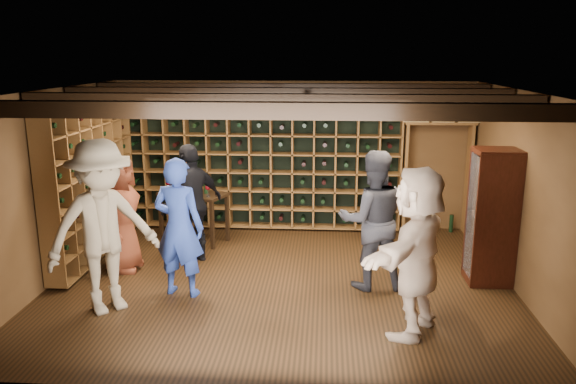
# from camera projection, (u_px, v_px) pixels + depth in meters

# --- Properties ---
(ground) EXTENTS (6.00, 6.00, 0.00)m
(ground) POSITION_uv_depth(u_px,v_px,m) (281.00, 282.00, 7.43)
(ground) COLOR black
(ground) RESTS_ON ground
(room_shell) EXTENTS (6.00, 6.00, 6.00)m
(room_shell) POSITION_uv_depth(u_px,v_px,m) (281.00, 97.00, 6.90)
(room_shell) COLOR #54381D
(room_shell) RESTS_ON ground
(wine_rack_back) EXTENTS (4.65, 0.30, 2.20)m
(wine_rack_back) POSITION_uv_depth(u_px,v_px,m) (261.00, 163.00, 9.45)
(wine_rack_back) COLOR brown
(wine_rack_back) RESTS_ON ground
(wine_rack_left) EXTENTS (0.30, 2.65, 2.20)m
(wine_rack_left) POSITION_uv_depth(u_px,v_px,m) (91.00, 180.00, 8.14)
(wine_rack_left) COLOR brown
(wine_rack_left) RESTS_ON ground
(crate_shelf) EXTENTS (1.20, 0.32, 2.07)m
(crate_shelf) POSITION_uv_depth(u_px,v_px,m) (439.00, 140.00, 9.14)
(crate_shelf) COLOR brown
(crate_shelf) RESTS_ON ground
(display_cabinet) EXTENTS (0.55, 0.50, 1.75)m
(display_cabinet) POSITION_uv_depth(u_px,v_px,m) (491.00, 220.00, 7.24)
(display_cabinet) COLOR black
(display_cabinet) RESTS_ON ground
(man_blue_shirt) EXTENTS (0.70, 0.53, 1.74)m
(man_blue_shirt) POSITION_uv_depth(u_px,v_px,m) (179.00, 227.00, 6.87)
(man_blue_shirt) COLOR navy
(man_blue_shirt) RESTS_ON ground
(man_grey_suit) EXTENTS (0.94, 0.78, 1.79)m
(man_grey_suit) POSITION_uv_depth(u_px,v_px,m) (372.00, 220.00, 7.09)
(man_grey_suit) COLOR black
(man_grey_suit) RESTS_ON ground
(guest_red_floral) EXTENTS (0.53, 0.80, 1.63)m
(guest_red_floral) POSITION_uv_depth(u_px,v_px,m) (121.00, 213.00, 7.68)
(guest_red_floral) COLOR maroon
(guest_red_floral) RESTS_ON ground
(guest_woman_black) EXTENTS (0.97, 1.05, 1.73)m
(guest_woman_black) POSITION_uv_depth(u_px,v_px,m) (192.00, 204.00, 7.97)
(guest_woman_black) COLOR black
(guest_woman_black) RESTS_ON ground
(guest_khaki) EXTENTS (1.47, 1.44, 2.03)m
(guest_khaki) POSITION_uv_depth(u_px,v_px,m) (103.00, 227.00, 6.40)
(guest_khaki) COLOR #83745A
(guest_khaki) RESTS_ON ground
(guest_beige) EXTENTS (1.30, 1.75, 1.84)m
(guest_beige) POSITION_uv_depth(u_px,v_px,m) (416.00, 251.00, 5.90)
(guest_beige) COLOR tan
(guest_beige) RESTS_ON ground
(tasting_table) EXTENTS (1.18, 0.88, 1.08)m
(tasting_table) POSITION_uv_depth(u_px,v_px,m) (193.00, 198.00, 8.90)
(tasting_table) COLOR black
(tasting_table) RESTS_ON ground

